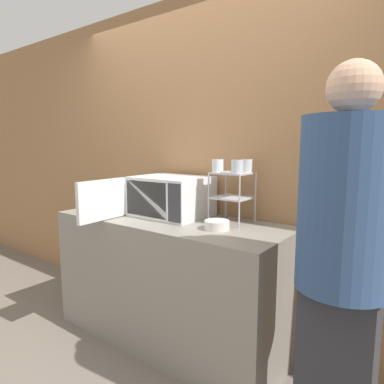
# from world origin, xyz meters

# --- Properties ---
(ground_plane) EXTENTS (12.00, 12.00, 0.00)m
(ground_plane) POSITION_xyz_m (0.00, 0.00, 0.00)
(ground_plane) COLOR #6B6056
(wall_back) EXTENTS (8.00, 0.06, 2.60)m
(wall_back) POSITION_xyz_m (0.00, 0.73, 1.30)
(wall_back) COLOR #9E7047
(wall_back) RESTS_ON ground_plane
(counter) EXTENTS (1.76, 0.69, 0.93)m
(counter) POSITION_xyz_m (0.00, 0.34, 0.46)
(counter) COLOR gray
(counter) RESTS_ON ground_plane
(microwave) EXTENTS (0.57, 0.85, 0.30)m
(microwave) POSITION_xyz_m (-0.07, 0.42, 1.07)
(microwave) COLOR silver
(microwave) RESTS_ON counter
(dish_rack) EXTENTS (0.25, 0.24, 0.35)m
(dish_rack) POSITION_xyz_m (0.42, 0.51, 1.18)
(dish_rack) COLOR #B2B2B7
(dish_rack) RESTS_ON counter
(glass_front_left) EXTENTS (0.08, 0.08, 0.09)m
(glass_front_left) POSITION_xyz_m (0.35, 0.45, 1.32)
(glass_front_left) COLOR silver
(glass_front_left) RESTS_ON dish_rack
(glass_back_right) EXTENTS (0.08, 0.08, 0.09)m
(glass_back_right) POSITION_xyz_m (0.49, 0.58, 1.32)
(glass_back_right) COLOR silver
(glass_back_right) RESTS_ON dish_rack
(glass_front_right) EXTENTS (0.08, 0.08, 0.09)m
(glass_front_right) POSITION_xyz_m (0.50, 0.44, 1.32)
(glass_front_right) COLOR silver
(glass_front_right) RESTS_ON dish_rack
(bowl) EXTENTS (0.16, 0.16, 0.06)m
(bowl) POSITION_xyz_m (0.45, 0.29, 0.95)
(bowl) COLOR silver
(bowl) RESTS_ON counter
(person) EXTENTS (0.41, 0.41, 1.81)m
(person) POSITION_xyz_m (1.25, 0.07, 1.01)
(person) COLOR #2D2D33
(person) RESTS_ON ground_plane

